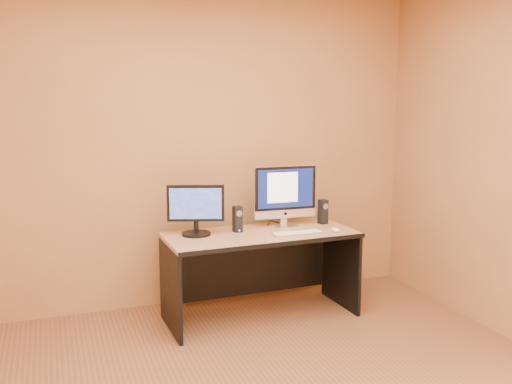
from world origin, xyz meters
The scene contains 10 objects.
walls centered at (0.00, 0.00, 1.30)m, with size 4.00×4.00×2.60m, color #AB7345, non-canonical shape.
desk centered at (0.45, 1.45, 0.34)m, with size 1.48×0.65×0.68m, color tan, non-canonical shape.
imac centered at (0.72, 1.59, 0.94)m, with size 0.53×0.19×0.51m, color silver, non-canonical shape.
second_monitor centered at (-0.04, 1.56, 0.88)m, with size 0.44×0.22×0.39m, color black, non-canonical shape.
speaker_left centered at (0.29, 1.55, 0.79)m, with size 0.06×0.07×0.20m, color black, non-canonical shape.
speaker_right centered at (1.05, 1.58, 0.79)m, with size 0.06×0.07×0.20m, color black, non-canonical shape.
keyboard centered at (0.70, 1.33, 0.69)m, with size 0.40×0.11×0.02m, color silver.
mouse centered at (1.02, 1.29, 0.70)m, with size 0.05×0.09×0.03m, color white.
cable_a centered at (0.70, 1.73, 0.69)m, with size 0.01×0.01×0.20m, color black.
cable_b centered at (0.62, 1.73, 0.69)m, with size 0.01×0.01×0.17m, color black.
Camera 1 is at (-1.07, -2.60, 1.74)m, focal length 40.00 mm.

